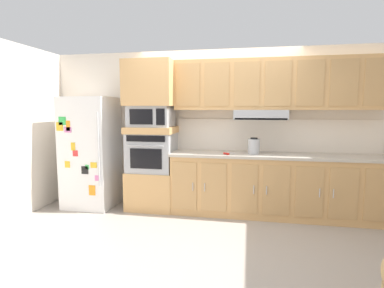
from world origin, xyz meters
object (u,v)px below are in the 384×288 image
at_px(microwave, 151,116).
at_px(screwdriver, 227,154).
at_px(refrigerator, 91,152).
at_px(electric_kettle, 254,146).
at_px(built_in_oven, 152,152).

height_order(microwave, screwdriver, microwave).
bearing_deg(microwave, refrigerator, -176.15).
relative_size(screwdriver, electric_kettle, 0.70).
bearing_deg(electric_kettle, screwdriver, -161.60).
xyz_separation_m(refrigerator, screwdriver, (2.20, -0.11, 0.05)).
xyz_separation_m(built_in_oven, electric_kettle, (1.57, -0.05, 0.13)).
bearing_deg(microwave, built_in_oven, 179.23).
bearing_deg(electric_kettle, refrigerator, -179.54).
height_order(built_in_oven, screwdriver, built_in_oven).
bearing_deg(refrigerator, electric_kettle, 0.46).
height_order(refrigerator, screwdriver, refrigerator).
bearing_deg(screwdriver, built_in_oven, 171.65).
bearing_deg(built_in_oven, microwave, -0.77).
relative_size(refrigerator, microwave, 2.73).
xyz_separation_m(built_in_oven, microwave, (0.00, -0.00, 0.56)).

